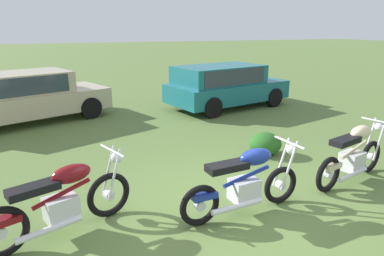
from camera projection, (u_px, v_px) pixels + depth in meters
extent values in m
plane|color=#567038|center=(235.00, 213.00, 4.98)|extent=(120.00, 120.00, 0.00)
torus|color=black|center=(109.00, 195.00, 4.83)|extent=(0.65, 0.32, 0.66)
torus|color=black|center=(0.00, 233.00, 3.94)|extent=(0.65, 0.32, 0.66)
cylinder|color=silver|center=(109.00, 195.00, 4.83)|extent=(0.17, 0.14, 0.14)
cylinder|color=silver|center=(0.00, 233.00, 3.94)|extent=(0.17, 0.14, 0.14)
cylinder|color=silver|center=(108.00, 171.00, 4.84)|extent=(0.26, 0.13, 0.72)
cylinder|color=silver|center=(114.00, 175.00, 4.72)|extent=(0.26, 0.13, 0.72)
cube|color=silver|center=(61.00, 208.00, 4.39)|extent=(0.48, 0.42, 0.32)
cylinder|color=maroon|center=(62.00, 194.00, 4.35)|extent=(0.74, 0.33, 0.22)
ellipsoid|color=maroon|center=(71.00, 174.00, 4.38)|extent=(0.58, 0.43, 0.24)
cube|color=black|center=(33.00, 189.00, 4.09)|extent=(0.65, 0.44, 0.10)
cube|color=maroon|center=(4.00, 221.00, 3.94)|extent=(0.40, 0.30, 0.08)
cylinder|color=silver|center=(112.00, 151.00, 4.71)|extent=(0.26, 0.61, 0.03)
sphere|color=silver|center=(117.00, 158.00, 4.79)|extent=(0.21, 0.21, 0.16)
cylinder|color=silver|center=(50.00, 229.00, 4.17)|extent=(0.78, 0.36, 0.08)
torus|color=black|center=(280.00, 185.00, 5.20)|extent=(0.61, 0.14, 0.60)
torus|color=black|center=(200.00, 205.00, 4.61)|extent=(0.61, 0.14, 0.60)
cylinder|color=silver|center=(280.00, 185.00, 5.20)|extent=(0.15, 0.11, 0.14)
cylinder|color=silver|center=(200.00, 205.00, 4.61)|extent=(0.15, 0.11, 0.14)
cylinder|color=silver|center=(281.00, 162.00, 5.21)|extent=(0.28, 0.06, 0.75)
cylinder|color=silver|center=(289.00, 166.00, 5.05)|extent=(0.28, 0.06, 0.75)
cube|color=silver|center=(244.00, 189.00, 4.89)|extent=(0.43, 0.34, 0.32)
cylinder|color=navy|center=(246.00, 176.00, 4.85)|extent=(0.77, 0.13, 0.22)
ellipsoid|color=navy|center=(256.00, 157.00, 4.83)|extent=(0.54, 0.31, 0.24)
cube|color=black|center=(227.00, 167.00, 4.65)|extent=(0.62, 0.29, 0.10)
cube|color=navy|center=(204.00, 195.00, 4.59)|extent=(0.37, 0.21, 0.08)
cylinder|color=silver|center=(289.00, 142.00, 5.05)|extent=(0.09, 0.64, 0.03)
sphere|color=silver|center=(292.00, 149.00, 5.11)|extent=(0.17, 0.17, 0.16)
cylinder|color=silver|center=(237.00, 206.00, 4.70)|extent=(0.80, 0.15, 0.08)
torus|color=black|center=(370.00, 157.00, 6.33)|extent=(0.61, 0.25, 0.61)
torus|color=black|center=(328.00, 174.00, 5.56)|extent=(0.61, 0.25, 0.61)
cylinder|color=silver|center=(370.00, 157.00, 6.33)|extent=(0.16, 0.13, 0.14)
cylinder|color=silver|center=(328.00, 174.00, 5.56)|extent=(0.16, 0.13, 0.14)
cylinder|color=silver|center=(370.00, 138.00, 6.34)|extent=(0.27, 0.11, 0.75)
cylinder|color=silver|center=(380.00, 140.00, 6.20)|extent=(0.27, 0.11, 0.75)
cube|color=silver|center=(352.00, 161.00, 5.94)|extent=(0.46, 0.39, 0.32)
cylinder|color=beige|center=(354.00, 150.00, 5.90)|extent=(0.74, 0.25, 0.21)
ellipsoid|color=beige|center=(361.00, 132.00, 5.90)|extent=(0.57, 0.39, 0.24)
cube|color=black|center=(346.00, 141.00, 5.65)|extent=(0.64, 0.39, 0.10)
cube|color=beige|center=(331.00, 166.00, 5.56)|extent=(0.39, 0.27, 0.08)
cylinder|color=silver|center=(379.00, 121.00, 6.20)|extent=(0.20, 0.63, 0.03)
sphere|color=silver|center=(379.00, 127.00, 6.26)|extent=(0.20, 0.20, 0.16)
cylinder|color=silver|center=(353.00, 174.00, 5.73)|extent=(0.79, 0.28, 0.08)
cube|color=#BCAD8C|center=(29.00, 103.00, 9.69)|extent=(4.69, 3.23, 0.60)
cube|color=#BCAD8C|center=(10.00, 84.00, 9.27)|extent=(3.42, 2.60, 0.60)
cube|color=#2D3842|center=(10.00, 84.00, 9.26)|extent=(3.00, 2.47, 0.48)
cylinder|color=black|center=(68.00, 99.00, 11.30)|extent=(0.68, 0.44, 0.64)
cylinder|color=black|center=(91.00, 108.00, 10.10)|extent=(0.68, 0.44, 0.64)
cube|color=#19606B|center=(228.00, 91.00, 11.50)|extent=(4.41, 2.76, 0.60)
cube|color=#19606B|center=(219.00, 75.00, 11.11)|extent=(3.17, 2.29, 0.60)
cube|color=#2D3842|center=(219.00, 74.00, 11.11)|extent=(2.77, 2.23, 0.48)
cylinder|color=black|center=(240.00, 90.00, 12.97)|extent=(0.67, 0.37, 0.64)
cylinder|color=black|center=(274.00, 97.00, 11.62)|extent=(0.67, 0.37, 0.64)
cylinder|color=black|center=(181.00, 98.00, 11.51)|extent=(0.67, 0.37, 0.64)
cylinder|color=black|center=(212.00, 107.00, 10.15)|extent=(0.67, 0.37, 0.64)
ellipsoid|color=#235A1E|center=(265.00, 144.00, 7.23)|extent=(0.70, 0.64, 0.48)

